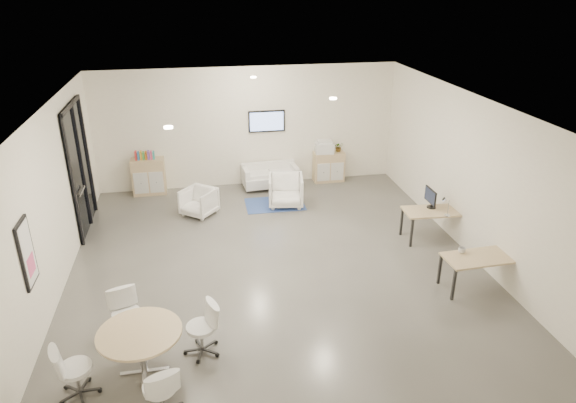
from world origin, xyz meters
The scene contains 21 objects.
room_shell centered at (0.00, 0.00, 1.60)m, with size 9.60×10.60×4.80m.
glass_door centered at (-3.95, 2.51, 1.50)m, with size 0.09×1.90×2.85m.
artwork centered at (-3.97, -1.60, 1.55)m, with size 0.05×0.54×1.04m.
wall_tv centered at (0.50, 4.46, 1.75)m, with size 0.98×0.06×0.58m.
ceiling_spots centered at (-0.20, 0.83, 3.18)m, with size 3.14×4.14×0.03m.
sideboard_left centered at (-2.68, 4.25, 0.47)m, with size 0.85×0.44×0.95m.
sideboard_right centered at (2.20, 4.27, 0.42)m, with size 0.84×0.41×0.84m.
books centered at (-2.72, 4.26, 1.06)m, with size 0.49×0.14×0.22m.
printer centered at (2.06, 4.27, 1.00)m, with size 0.52×0.45×0.35m.
loveseat centered at (0.51, 4.13, 0.30)m, with size 1.51×0.84×0.55m.
blue_rug centered at (0.45, 2.92, 0.01)m, with size 1.46×0.98×0.01m, color #304A95.
armchair_left centered at (-1.44, 2.66, 0.36)m, with size 0.71×0.66×0.73m, color silver.
armchair_right centered at (0.72, 2.83, 0.43)m, with size 0.84×0.78×0.86m, color silver.
desk_rear centered at (3.54, 0.47, 0.61)m, with size 1.33×0.73×0.67m.
desk_front centered at (3.46, -1.52, 0.59)m, with size 1.30×0.69×0.66m.
monitor centered at (3.49, 0.62, 0.91)m, with size 0.20×0.50×0.44m.
round_table centered at (-2.38, -2.67, 0.64)m, with size 1.19×1.19×0.72m.
meeting_chairs centered at (-2.38, -2.67, 0.41)m, with size 2.42×2.42×0.82m.
plant_cabinet centered at (2.48, 4.28, 0.95)m, with size 0.24×0.27×0.21m, color #3F7F3F.
plant_floor centered at (-2.71, -1.77, 0.07)m, with size 0.17×0.31×0.14m, color #3F7F3F.
cup centered at (3.22, -1.33, 0.73)m, with size 0.13×0.10×0.13m, color white.
Camera 1 is at (-1.41, -8.80, 5.27)m, focal length 32.00 mm.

